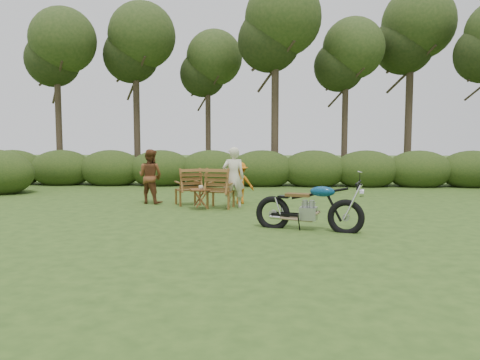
{
  "coord_description": "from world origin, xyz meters",
  "views": [
    {
      "loc": [
        0.1,
        -9.19,
        1.89
      ],
      "look_at": [
        -0.48,
        1.59,
        0.9
      ],
      "focal_mm": 35.0,
      "sensor_mm": 36.0,
      "label": 1
    }
  ],
  "objects_px": {
    "motorcycle": "(308,230)",
    "child": "(240,204)",
    "lawn_chair_right": "(221,208)",
    "adult_b": "(151,203)",
    "adult_a": "(234,207)",
    "lawn_chair_left": "(188,205)",
    "side_table": "(200,199)",
    "cup": "(201,187)"
  },
  "relations": [
    {
      "from": "lawn_chair_right",
      "to": "adult_a",
      "type": "distance_m",
      "value": 0.36
    },
    {
      "from": "lawn_chair_left",
      "to": "adult_b",
      "type": "distance_m",
      "value": 1.13
    },
    {
      "from": "child",
      "to": "lawn_chair_left",
      "type": "bearing_deg",
      "value": 12.6
    },
    {
      "from": "cup",
      "to": "adult_a",
      "type": "xyz_separation_m",
      "value": [
        0.82,
        0.43,
        -0.59
      ]
    },
    {
      "from": "motorcycle",
      "to": "cup",
      "type": "bearing_deg",
      "value": 151.72
    },
    {
      "from": "motorcycle",
      "to": "child",
      "type": "relative_size",
      "value": 1.79
    },
    {
      "from": "lawn_chair_right",
      "to": "adult_a",
      "type": "xyz_separation_m",
      "value": [
        0.33,
        0.13,
        0.0
      ]
    },
    {
      "from": "lawn_chair_left",
      "to": "side_table",
      "type": "relative_size",
      "value": 1.9
    },
    {
      "from": "side_table",
      "to": "adult_a",
      "type": "bearing_deg",
      "value": 24.22
    },
    {
      "from": "motorcycle",
      "to": "side_table",
      "type": "xyz_separation_m",
      "value": [
        -2.58,
        2.61,
        0.27
      ]
    },
    {
      "from": "child",
      "to": "lawn_chair_right",
      "type": "bearing_deg",
      "value": 61.63
    },
    {
      "from": "adult_a",
      "to": "child",
      "type": "bearing_deg",
      "value": -107.32
    },
    {
      "from": "side_table",
      "to": "cup",
      "type": "xyz_separation_m",
      "value": [
        0.03,
        -0.05,
        0.32
      ]
    },
    {
      "from": "lawn_chair_left",
      "to": "adult_b",
      "type": "xyz_separation_m",
      "value": [
        -1.11,
        0.23,
        0.0
      ]
    },
    {
      "from": "motorcycle",
      "to": "child",
      "type": "bearing_deg",
      "value": 129.94
    },
    {
      "from": "lawn_chair_left",
      "to": "child",
      "type": "height_order",
      "value": "child"
    },
    {
      "from": "lawn_chair_left",
      "to": "cup",
      "type": "height_order",
      "value": "cup"
    },
    {
      "from": "lawn_chair_right",
      "to": "adult_b",
      "type": "bearing_deg",
      "value": -8.73
    },
    {
      "from": "lawn_chair_right",
      "to": "child",
      "type": "xyz_separation_m",
      "value": [
        0.48,
        0.87,
        0.0
      ]
    },
    {
      "from": "motorcycle",
      "to": "cup",
      "type": "xyz_separation_m",
      "value": [
        -2.55,
        2.56,
        0.59
      ]
    },
    {
      "from": "lawn_chair_right",
      "to": "adult_b",
      "type": "height_order",
      "value": "adult_b"
    },
    {
      "from": "motorcycle",
      "to": "lawn_chair_left",
      "type": "xyz_separation_m",
      "value": [
        -3.04,
        3.41,
        0.0
      ]
    },
    {
      "from": "motorcycle",
      "to": "cup",
      "type": "height_order",
      "value": "cup"
    },
    {
      "from": "adult_a",
      "to": "cup",
      "type": "bearing_deg",
      "value": 21.19
    },
    {
      "from": "motorcycle",
      "to": "adult_a",
      "type": "height_order",
      "value": "adult_a"
    },
    {
      "from": "side_table",
      "to": "adult_a",
      "type": "xyz_separation_m",
      "value": [
        0.85,
        0.38,
        -0.27
      ]
    },
    {
      "from": "child",
      "to": "adult_a",
      "type": "bearing_deg",
      "value": 79.5
    },
    {
      "from": "cup",
      "to": "child",
      "type": "xyz_separation_m",
      "value": [
        0.96,
        1.16,
        -0.59
      ]
    },
    {
      "from": "cup",
      "to": "motorcycle",
      "type": "bearing_deg",
      "value": -45.11
    },
    {
      "from": "lawn_chair_right",
      "to": "child",
      "type": "distance_m",
      "value": 0.99
    },
    {
      "from": "lawn_chair_right",
      "to": "side_table",
      "type": "bearing_deg",
      "value": 37.62
    },
    {
      "from": "cup",
      "to": "adult_b",
      "type": "height_order",
      "value": "adult_b"
    },
    {
      "from": "cup",
      "to": "adult_b",
      "type": "relative_size",
      "value": 0.08
    },
    {
      "from": "motorcycle",
      "to": "side_table",
      "type": "bearing_deg",
      "value": 151.53
    },
    {
      "from": "motorcycle",
      "to": "child",
      "type": "xyz_separation_m",
      "value": [
        -1.59,
        3.72,
        0.0
      ]
    },
    {
      "from": "cup",
      "to": "child",
      "type": "relative_size",
      "value": 0.11
    },
    {
      "from": "side_table",
      "to": "child",
      "type": "xyz_separation_m",
      "value": [
        0.99,
        1.12,
        -0.27
      ]
    },
    {
      "from": "lawn_chair_right",
      "to": "child",
      "type": "relative_size",
      "value": 0.91
    },
    {
      "from": "motorcycle",
      "to": "lawn_chair_right",
      "type": "bearing_deg",
      "value": 142.68
    },
    {
      "from": "lawn_chair_left",
      "to": "side_table",
      "type": "distance_m",
      "value": 0.97
    },
    {
      "from": "adult_a",
      "to": "adult_b",
      "type": "distance_m",
      "value": 2.51
    },
    {
      "from": "lawn_chair_left",
      "to": "motorcycle",
      "type": "bearing_deg",
      "value": 106.67
    }
  ]
}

